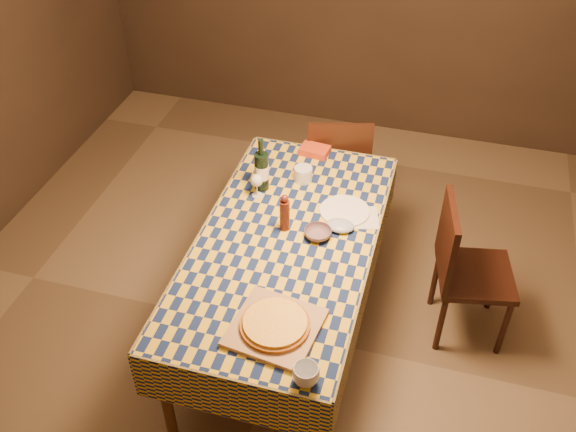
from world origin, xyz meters
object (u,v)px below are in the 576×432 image
(cutting_board, at_px, (275,328))
(chair_far, at_px, (337,166))
(dining_table, at_px, (286,251))
(chair_right, at_px, (463,265))
(bowl, at_px, (318,233))
(wine_bottle, at_px, (262,171))
(pizza, at_px, (275,324))
(white_plate, at_px, (345,211))

(cutting_board, bearing_deg, chair_far, 92.10)
(dining_table, xyz_separation_m, chair_right, (0.95, 0.33, -0.17))
(bowl, xyz_separation_m, wine_bottle, (-0.42, 0.33, 0.10))
(pizza, height_order, white_plate, pizza)
(white_plate, height_order, chair_right, chair_right)
(dining_table, bearing_deg, wine_bottle, 122.47)
(bowl, bearing_deg, chair_right, 18.02)
(dining_table, height_order, chair_far, chair_far)
(cutting_board, distance_m, pizza, 0.03)
(cutting_board, xyz_separation_m, white_plate, (0.13, 0.92, -0.00))
(dining_table, xyz_separation_m, chair_far, (0.06, 1.08, -0.17))
(bowl, bearing_deg, wine_bottle, 141.56)
(wine_bottle, bearing_deg, dining_table, -57.53)
(dining_table, bearing_deg, chair_right, 19.30)
(cutting_board, distance_m, bowl, 0.68)
(chair_far, bearing_deg, chair_right, -39.92)
(cutting_board, distance_m, wine_bottle, 1.08)
(pizza, height_order, chair_far, chair_far)
(bowl, relative_size, wine_bottle, 0.44)
(white_plate, bearing_deg, chair_right, 1.38)
(pizza, bearing_deg, chair_right, 48.36)
(wine_bottle, bearing_deg, chair_far, 64.66)
(cutting_board, height_order, white_plate, cutting_board)
(white_plate, relative_size, chair_right, 0.30)
(wine_bottle, bearing_deg, bowl, -38.44)
(cutting_board, height_order, chair_far, chair_far)
(chair_far, relative_size, chair_right, 1.00)
(bowl, bearing_deg, white_plate, 68.06)
(dining_table, height_order, cutting_board, cutting_board)
(chair_far, bearing_deg, cutting_board, -87.90)
(pizza, height_order, bowl, pizza)
(chair_right, bearing_deg, chair_far, 140.08)
(chair_far, bearing_deg, wine_bottle, -115.34)
(bowl, distance_m, white_plate, 0.26)
(chair_right, bearing_deg, cutting_board, -131.64)
(cutting_board, relative_size, wine_bottle, 1.16)
(pizza, bearing_deg, wine_bottle, 110.67)
(cutting_board, height_order, bowl, bowl)
(chair_far, bearing_deg, pizza, -87.90)
(dining_table, relative_size, cutting_board, 4.75)
(chair_right, bearing_deg, bowl, -161.98)
(wine_bottle, distance_m, white_plate, 0.54)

